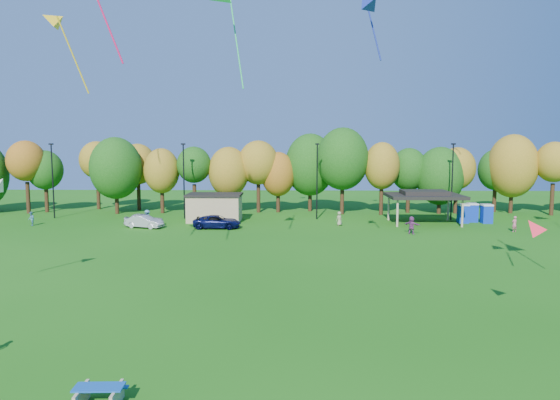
{
  "coord_description": "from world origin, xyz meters",
  "views": [
    {
      "loc": [
        -0.77,
        -19.5,
        8.68
      ],
      "look_at": [
        -1.48,
        6.0,
        5.95
      ],
      "focal_mm": 32.0,
      "sensor_mm": 36.0,
      "label": 1
    }
  ],
  "objects_px": {
    "car_c": "(217,222)",
    "car_b": "(145,222)",
    "car_a": "(144,219)",
    "car_d": "(217,222)",
    "porta_potties": "(474,213)",
    "picnic_table": "(99,395)"
  },
  "relations": [
    {
      "from": "porta_potties",
      "to": "car_c",
      "type": "height_order",
      "value": "porta_potties"
    },
    {
      "from": "porta_potties",
      "to": "car_a",
      "type": "bearing_deg",
      "value": -174.81
    },
    {
      "from": "car_d",
      "to": "picnic_table",
      "type": "bearing_deg",
      "value": 172.02
    },
    {
      "from": "porta_potties",
      "to": "car_c",
      "type": "xyz_separation_m",
      "value": [
        -28.85,
        -4.78,
        -0.4
      ]
    },
    {
      "from": "car_c",
      "to": "car_d",
      "type": "xyz_separation_m",
      "value": [
        0.0,
        0.07,
        -0.07
      ]
    },
    {
      "from": "porta_potties",
      "to": "picnic_table",
      "type": "xyz_separation_m",
      "value": [
        -27.18,
        -41.53,
        -0.68
      ]
    },
    {
      "from": "car_c",
      "to": "car_b",
      "type": "bearing_deg",
      "value": 89.82
    },
    {
      "from": "car_a",
      "to": "car_d",
      "type": "distance_m",
      "value": 8.44
    },
    {
      "from": "porta_potties",
      "to": "car_d",
      "type": "height_order",
      "value": "porta_potties"
    },
    {
      "from": "car_b",
      "to": "car_c",
      "type": "bearing_deg",
      "value": -73.12
    },
    {
      "from": "porta_potties",
      "to": "car_a",
      "type": "distance_m",
      "value": 37.33
    },
    {
      "from": "picnic_table",
      "to": "car_a",
      "type": "height_order",
      "value": "car_a"
    },
    {
      "from": "car_a",
      "to": "car_d",
      "type": "bearing_deg",
      "value": -106.79
    },
    {
      "from": "picnic_table",
      "to": "car_b",
      "type": "relative_size",
      "value": 0.42
    },
    {
      "from": "car_c",
      "to": "car_d",
      "type": "distance_m",
      "value": 0.1
    },
    {
      "from": "porta_potties",
      "to": "picnic_table",
      "type": "distance_m",
      "value": 49.63
    },
    {
      "from": "car_a",
      "to": "picnic_table",
      "type": "bearing_deg",
      "value": -172.96
    },
    {
      "from": "car_d",
      "to": "car_b",
      "type": "bearing_deg",
      "value": 79.54
    },
    {
      "from": "picnic_table",
      "to": "car_a",
      "type": "relative_size",
      "value": 0.41
    },
    {
      "from": "porta_potties",
      "to": "car_a",
      "type": "relative_size",
      "value": 0.89
    },
    {
      "from": "porta_potties",
      "to": "car_a",
      "type": "height_order",
      "value": "porta_potties"
    },
    {
      "from": "car_a",
      "to": "car_d",
      "type": "xyz_separation_m",
      "value": [
        8.33,
        -1.34,
        -0.08
      ]
    }
  ]
}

